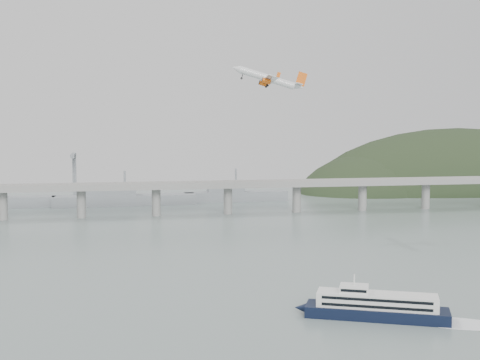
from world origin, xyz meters
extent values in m
plane|color=slate|center=(0.00, 0.00, 0.00)|extent=(900.00, 900.00, 0.00)
cube|color=gray|center=(0.00, 200.00, 20.00)|extent=(800.00, 22.00, 2.20)
cube|color=gray|center=(0.00, 189.50, 22.00)|extent=(800.00, 0.60, 1.80)
cube|color=gray|center=(0.00, 210.50, 22.00)|extent=(800.00, 0.60, 1.80)
cylinder|color=gray|center=(-130.00, 200.00, 9.50)|extent=(6.00, 6.00, 21.00)
cylinder|color=gray|center=(-80.00, 200.00, 9.50)|extent=(6.00, 6.00, 21.00)
cylinder|color=gray|center=(-30.00, 200.00, 9.50)|extent=(6.00, 6.00, 21.00)
cylinder|color=gray|center=(20.00, 200.00, 9.50)|extent=(6.00, 6.00, 21.00)
cylinder|color=gray|center=(70.00, 200.00, 9.50)|extent=(6.00, 6.00, 21.00)
cylinder|color=gray|center=(120.00, 200.00, 9.50)|extent=(6.00, 6.00, 21.00)
cylinder|color=gray|center=(170.00, 200.00, 9.50)|extent=(6.00, 6.00, 21.00)
ellipsoid|color=black|center=(270.00, 330.00, -18.00)|extent=(320.00, 150.00, 156.00)
ellipsoid|color=black|center=(175.00, 320.00, -12.00)|extent=(140.00, 110.00, 96.00)
cube|color=gray|center=(-50.00, 265.00, 4.00)|extent=(110.55, 21.43, 8.00)
cube|color=gray|center=(-61.00, 265.00, 12.00)|extent=(39.01, 16.73, 8.00)
cylinder|color=gray|center=(-50.00, 265.00, 20.00)|extent=(1.60, 1.60, 14.00)
cube|color=gray|center=(40.00, 275.00, 4.00)|extent=(85.00, 13.60, 8.00)
cube|color=gray|center=(31.50, 275.00, 12.00)|extent=(29.75, 11.90, 8.00)
cylinder|color=gray|center=(40.00, 275.00, 20.00)|extent=(1.60, 1.60, 14.00)
cube|color=gray|center=(-90.00, 300.00, 20.00)|extent=(3.00, 3.00, 40.00)
cube|color=gray|center=(-90.00, 290.00, 38.00)|extent=(3.00, 28.00, 3.00)
cube|color=black|center=(23.36, -51.79, 1.80)|extent=(45.32, 28.37, 3.59)
cone|color=black|center=(1.30, -41.76, 1.80)|extent=(5.57, 5.13, 3.59)
cube|color=white|center=(23.36, -51.79, 5.83)|extent=(38.04, 23.76, 4.49)
cube|color=black|center=(21.49, -55.91, 7.00)|extent=(31.11, 14.24, 0.90)
cube|color=black|center=(21.49, -55.91, 4.85)|extent=(31.11, 14.24, 0.90)
cube|color=black|center=(25.24, -47.66, 7.00)|extent=(31.11, 14.24, 0.90)
cube|color=black|center=(25.24, -47.66, 4.85)|extent=(31.11, 14.24, 0.90)
cube|color=white|center=(16.83, -48.82, 9.25)|extent=(10.77, 9.43, 2.33)
cube|color=black|center=(15.51, -51.72, 9.25)|extent=(7.40, 3.44, 0.90)
cylinder|color=white|center=(16.83, -48.82, 12.12)|extent=(0.59, 0.59, 3.59)
ellipsoid|color=white|center=(46.25, -62.18, 0.04)|extent=(28.88, 22.46, 0.18)
cylinder|color=silver|center=(24.77, 103.96, 87.62)|extent=(31.25, 8.97, 12.78)
cone|color=silver|center=(7.80, 105.83, 92.70)|extent=(5.98, 4.78, 5.17)
cone|color=silver|center=(42.43, 102.04, 82.92)|extent=(6.70, 4.42, 5.49)
cube|color=silver|center=(25.51, 103.82, 86.24)|extent=(8.99, 38.22, 3.86)
cube|color=silver|center=(41.60, 102.18, 83.98)|extent=(4.74, 13.66, 1.95)
cube|color=orange|center=(43.72, 102.14, 87.18)|extent=(6.90, 1.06, 8.37)
cylinder|color=orange|center=(24.05, 110.05, 84.92)|extent=(5.55, 3.34, 3.82)
cylinder|color=black|center=(21.82, 110.29, 85.58)|extent=(1.40, 2.65, 2.57)
cube|color=silver|center=(24.37, 110.07, 85.98)|extent=(3.06, 0.60, 2.09)
cylinder|color=orange|center=(22.89, 97.87, 85.53)|extent=(5.55, 3.34, 3.82)
cylinder|color=black|center=(20.66, 98.12, 86.20)|extent=(1.40, 2.65, 2.57)
cube|color=silver|center=(23.21, 97.90, 86.60)|extent=(3.06, 0.60, 2.09)
cylinder|color=black|center=(25.21, 106.65, 84.18)|extent=(1.19, 0.50, 2.69)
cylinder|color=black|center=(24.85, 106.63, 83.00)|extent=(1.56, 0.60, 1.54)
cylinder|color=black|center=(24.66, 100.90, 84.47)|extent=(1.19, 0.50, 2.69)
cylinder|color=black|center=(24.31, 100.87, 83.29)|extent=(1.56, 0.60, 1.54)
cylinder|color=black|center=(11.14, 105.29, 88.45)|extent=(1.19, 0.50, 2.69)
cylinder|color=black|center=(10.79, 105.27, 87.28)|extent=(1.56, 0.60, 1.54)
cube|color=orange|center=(29.81, 122.43, 85.93)|extent=(2.49, 0.46, 3.08)
cube|color=orange|center=(26.23, 84.80, 87.83)|extent=(2.49, 0.46, 3.08)
camera|label=1|loc=(-58.17, -239.63, 60.84)|focal=48.00mm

